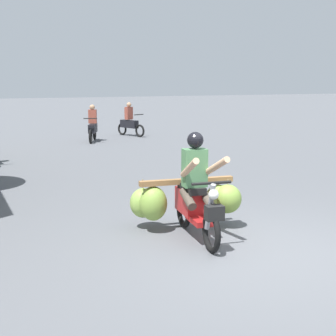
{
  "coord_description": "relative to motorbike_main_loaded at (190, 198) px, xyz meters",
  "views": [
    {
      "loc": [
        -3.81,
        -5.18,
        2.32
      ],
      "look_at": [
        -0.54,
        1.95,
        0.9
      ],
      "focal_mm": 52.29,
      "sensor_mm": 36.0,
      "label": 1
    }
  ],
  "objects": [
    {
      "name": "motorbike_distant_ahead_left",
      "position": [
        3.74,
        12.8,
        0.02
      ],
      "size": [
        0.76,
        1.54,
        1.4
      ],
      "color": "black",
      "rests_on": "ground"
    },
    {
      "name": "ground_plane",
      "position": [
        0.48,
        -1.26,
        -0.54
      ],
      "size": [
        120.0,
        120.0,
        0.0
      ],
      "primitive_type": "plane",
      "color": "#56595E"
    },
    {
      "name": "motorbike_distant_far_ahead",
      "position": [
        1.81,
        11.63,
        0.02
      ],
      "size": [
        0.8,
        1.51,
        1.4
      ],
      "color": "black",
      "rests_on": "ground"
    },
    {
      "name": "motorbike_main_loaded",
      "position": [
        0.0,
        0.0,
        0.0
      ],
      "size": [
        1.72,
        1.92,
        1.58
      ],
      "color": "black",
      "rests_on": "ground"
    }
  ]
}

